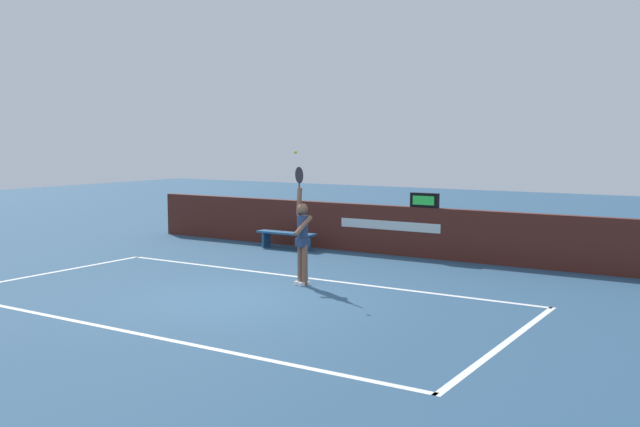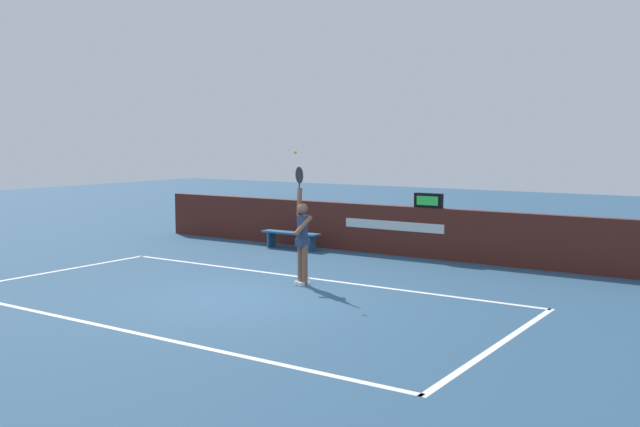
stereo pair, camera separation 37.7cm
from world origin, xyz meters
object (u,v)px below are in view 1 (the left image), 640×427
(speed_display, at_px, (425,200))
(tennis_ball, at_px, (295,152))
(courtside_bench_near, at_px, (286,236))
(tennis_player, at_px, (302,236))

(speed_display, xyz_separation_m, tennis_ball, (-0.69, -4.66, 1.25))
(courtside_bench_near, bearing_deg, speed_display, 10.33)
(tennis_ball, relative_size, courtside_bench_near, 0.04)
(speed_display, bearing_deg, tennis_ball, -98.49)
(speed_display, bearing_deg, courtside_bench_near, -169.67)
(tennis_player, bearing_deg, speed_display, 81.24)
(courtside_bench_near, bearing_deg, tennis_player, -51.09)
(tennis_ball, bearing_deg, courtside_bench_near, 127.26)
(tennis_player, bearing_deg, courtside_bench_near, 128.91)
(speed_display, distance_m, tennis_player, 4.51)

